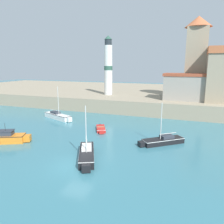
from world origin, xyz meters
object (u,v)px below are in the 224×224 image
(sailboat_black_4, at_px, (162,140))
(church, at_px, (224,71))
(sailboat_black_1, at_px, (87,154))
(lighthouse, at_px, (108,67))
(motorboat_orange_0, at_px, (6,138))
(harbor_shed_near_wharf, at_px, (184,87))
(sailboat_white_2, at_px, (58,116))
(dinghy_red_3, at_px, (101,129))

(sailboat_black_4, height_order, church, church)
(sailboat_black_4, distance_m, church, 26.12)
(sailboat_black_1, height_order, lighthouse, lighthouse)
(sailboat_black_1, distance_m, church, 34.62)
(motorboat_orange_0, relative_size, lighthouse, 0.43)
(harbor_shed_near_wharf, bearing_deg, sailboat_white_2, -149.00)
(sailboat_black_1, xyz_separation_m, harbor_shed_near_wharf, (7.79, 24.93, 4.66))
(motorboat_orange_0, height_order, church, church)
(motorboat_orange_0, bearing_deg, sailboat_black_1, -4.07)
(sailboat_black_4, height_order, lighthouse, lighthouse)
(motorboat_orange_0, xyz_separation_m, dinghy_red_3, (8.70, 8.48, -0.32))
(lighthouse, bearing_deg, sailboat_white_2, -105.61)
(church, relative_size, harbor_shed_near_wharf, 2.34)
(sailboat_white_2, distance_m, church, 32.96)
(sailboat_black_4, bearing_deg, church, 70.27)
(motorboat_orange_0, height_order, lighthouse, lighthouse)
(motorboat_orange_0, xyz_separation_m, sailboat_black_1, (11.17, -0.79, -0.10))
(dinghy_red_3, relative_size, harbor_shed_near_wharf, 0.47)
(sailboat_white_2, relative_size, dinghy_red_3, 1.85)
(sailboat_white_2, distance_m, lighthouse, 16.69)
(church, relative_size, lighthouse, 1.40)
(sailboat_white_2, relative_size, lighthouse, 0.53)
(motorboat_orange_0, distance_m, lighthouse, 27.57)
(motorboat_orange_0, relative_size, dinghy_red_3, 1.52)
(sailboat_black_1, height_order, dinghy_red_3, sailboat_black_1)
(church, height_order, lighthouse, church)
(lighthouse, bearing_deg, motorboat_orange_0, -96.46)
(sailboat_white_2, relative_size, sailboat_black_4, 1.31)
(sailboat_black_1, distance_m, harbor_shed_near_wharf, 26.53)
(dinghy_red_3, relative_size, sailboat_black_4, 0.71)
(sailboat_black_1, height_order, sailboat_white_2, sailboat_white_2)
(sailboat_black_4, bearing_deg, motorboat_orange_0, -161.15)
(sailboat_black_1, distance_m, dinghy_red_3, 9.60)
(sailboat_black_1, distance_m, sailboat_white_2, 17.75)
(harbor_shed_near_wharf, bearing_deg, motorboat_orange_0, -128.15)
(sailboat_black_4, relative_size, harbor_shed_near_wharf, 0.67)
(sailboat_black_1, relative_size, lighthouse, 0.46)
(sailboat_black_1, bearing_deg, harbor_shed_near_wharf, 72.66)
(sailboat_black_4, bearing_deg, sailboat_black_1, -133.41)
(sailboat_white_2, xyz_separation_m, harbor_shed_near_wharf, (19.91, 11.96, 4.63))
(motorboat_orange_0, xyz_separation_m, lighthouse, (2.96, 26.16, 8.16))
(sailboat_black_1, height_order, harbor_shed_near_wharf, harbor_shed_near_wharf)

